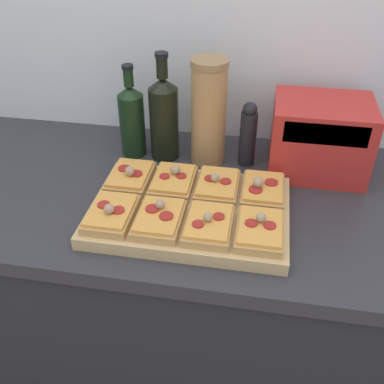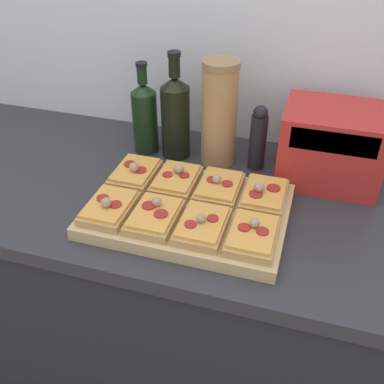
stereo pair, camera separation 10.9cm
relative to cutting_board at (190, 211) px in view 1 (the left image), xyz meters
The scene contains 16 objects.
wall_back 0.55m from the cutting_board, 86.72° to the left, with size 6.00×0.06×2.50m.
kitchen_counter 0.49m from the cutting_board, 75.92° to the left, with size 2.63×0.67×0.93m.
cutting_board is the anchor object (origin of this frame).
pizza_slice_back_left 0.19m from the cutting_board, 155.56° to the left, with size 0.10×0.15×0.05m.
pizza_slice_back_midleft 0.10m from the cutting_board, 125.91° to the left, with size 0.10×0.15×0.05m.
pizza_slice_back_midright 0.10m from the cutting_board, 53.92° to the left, with size 0.10×0.15×0.05m.
pizza_slice_back_right 0.19m from the cutting_board, 24.46° to the left, with size 0.10×0.15×0.05m.
pizza_slice_front_left 0.19m from the cutting_board, 155.33° to the right, with size 0.10×0.15×0.05m.
pizza_slice_front_midleft 0.10m from the cutting_board, 126.40° to the right, with size 0.10×0.15×0.05m.
pizza_slice_front_midright 0.10m from the cutting_board, 53.94° to the right, with size 0.10×0.15×0.05m.
pizza_slice_front_right 0.19m from the cutting_board, 24.44° to the right, with size 0.10×0.15×0.05m.
olive_oil_bottle 0.36m from the cutting_board, 128.49° to the left, with size 0.07×0.07×0.27m.
wine_bottle 0.32m from the cutting_board, 114.21° to the left, with size 0.08×0.08×0.31m.
grain_jar_tall 0.30m from the cutting_board, 89.14° to the left, with size 0.10×0.10×0.30m.
pepper_mill 0.31m from the cutting_board, 66.99° to the left, with size 0.05×0.05×0.19m.
toaster_oven 0.42m from the cutting_board, 41.33° to the left, with size 0.28×0.20×0.20m.
Camera 1 is at (0.13, -0.63, 1.61)m, focal length 42.00 mm.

